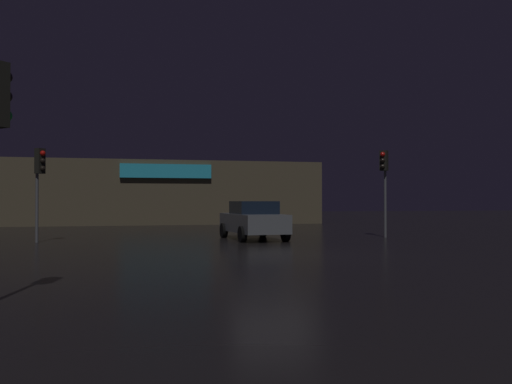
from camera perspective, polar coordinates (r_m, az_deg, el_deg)
ground_plane at (r=16.81m, az=1.83°, el=-6.40°), size 120.00×120.00×0.00m
store_building at (r=40.75m, az=-9.49°, el=-0.10°), size 21.49×7.47×4.26m
traffic_signal_main at (r=25.43m, az=12.75°, el=1.98°), size 0.42×0.42×3.80m
traffic_signal_opposite at (r=23.36m, az=-20.93°, el=1.92°), size 0.42×0.42×3.63m
car_near at (r=23.55m, az=-0.27°, el=-2.84°), size 2.22×4.45×1.59m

